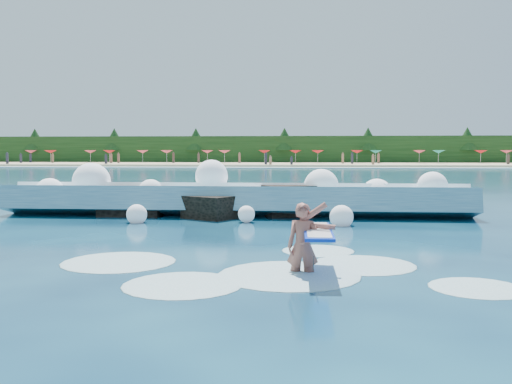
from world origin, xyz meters
TOP-DOWN VIEW (x-y plane):
  - ground at (0.00, 0.00)m, footprint 200.00×200.00m
  - beach at (0.00, 78.00)m, footprint 140.00×20.00m
  - wet_band at (0.00, 67.00)m, footprint 140.00×5.00m
  - treeline at (0.00, 88.00)m, footprint 140.00×4.00m
  - breaking_wave at (0.31, 7.03)m, footprint 16.81×2.67m
  - rock_cluster at (-0.80, 6.62)m, footprint 7.95×3.23m
  - surfer_with_board at (2.89, -3.03)m, footprint 0.86×2.83m
  - wave_spray at (-0.19, 7.06)m, footprint 15.13×4.36m
  - surf_foam at (2.02, -2.68)m, footprint 8.86×5.55m
  - beach_umbrellas at (0.19, 80.40)m, footprint 111.32×6.61m
  - beachgoers at (-5.17, 76.09)m, footprint 108.47×12.77m

SIDE VIEW (x-z plane):
  - ground at x=0.00m, z-range 0.00..0.00m
  - surf_foam at x=2.02m, z-range -0.07..0.07m
  - wet_band at x=0.00m, z-range 0.00..0.08m
  - beach at x=0.00m, z-range 0.00..0.40m
  - rock_cluster at x=-0.80m, z-range -0.24..1.06m
  - breaking_wave at x=0.31m, z-range -0.22..1.23m
  - surfer_with_board at x=2.89m, z-range -0.22..1.43m
  - wave_spray at x=-0.19m, z-range -0.10..2.02m
  - beachgoers at x=-5.17m, z-range 0.17..2.10m
  - beach_umbrellas at x=0.19m, z-range 2.00..2.50m
  - treeline at x=0.00m, z-range 0.00..5.00m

